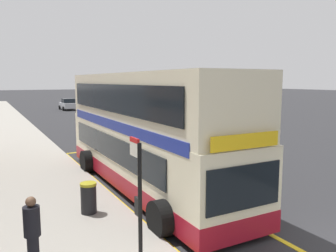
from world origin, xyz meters
The scene contains 7 objects.
ground_plane centered at (0.00, 32.00, 0.00)m, with size 260.00×260.00×0.00m, color #28282B.
double_decker_bus centered at (-2.46, 7.54, 2.07)m, with size 3.27×11.53×4.40m.
bus_bay_markings centered at (-2.57, 7.57, 0.01)m, with size 2.86×15.40×0.01m.
bus_stop_sign centered at (-5.03, 2.20, 1.77)m, with size 0.09×0.51×2.78m.
parked_car_silver_far centered at (2.68, 44.93, 0.80)m, with size 2.09×4.20×1.62m.
pedestrian_waiting_near_sign centered at (-7.08, 3.00, 1.03)m, with size 0.34×0.34×1.64m.
litter_bin centered at (-5.20, 5.61, 0.61)m, with size 0.49×0.49×0.94m.
Camera 1 is at (-7.78, -4.19, 4.13)m, focal length 36.19 mm.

